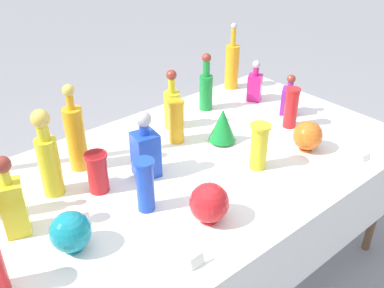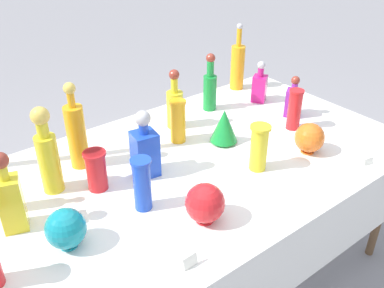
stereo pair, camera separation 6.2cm
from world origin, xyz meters
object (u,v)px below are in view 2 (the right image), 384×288
(square_decanter_1, at_px, (260,86))
(round_bowl_2, at_px, (205,203))
(square_decanter_0, at_px, (293,100))
(slender_vase_4, at_px, (259,146))
(tall_bottle_3, at_px, (238,65))
(fluted_vase_0, at_px, (224,126))
(slender_vase_5, at_px, (96,169))
(slender_vase_1, at_px, (142,183))
(slender_vase_3, at_px, (178,120))
(round_bowl_1, at_px, (66,229))
(tall_bottle_5, at_px, (48,154))
(slender_vase_0, at_px, (295,108))
(square_decanter_3, at_px, (145,149))
(tall_bottle_4, at_px, (210,87))
(square_decanter_2, at_px, (10,198))
(round_bowl_0, at_px, (310,138))
(tall_bottle_2, at_px, (175,105))

(square_decanter_1, distance_m, round_bowl_2, 1.12)
(square_decanter_0, distance_m, slender_vase_4, 0.59)
(tall_bottle_3, height_order, fluted_vase_0, tall_bottle_3)
(tall_bottle_3, height_order, slender_vase_5, tall_bottle_3)
(square_decanter_1, height_order, slender_vase_5, square_decanter_1)
(slender_vase_1, xyz_separation_m, round_bowl_2, (0.14, -0.21, -0.04))
(slender_vase_3, bearing_deg, round_bowl_1, -154.21)
(slender_vase_4, bearing_deg, slender_vase_5, 154.23)
(fluted_vase_0, bearing_deg, tall_bottle_3, 41.71)
(tall_bottle_5, xyz_separation_m, slender_vase_4, (0.78, -0.41, -0.06))
(slender_vase_0, distance_m, slender_vase_3, 0.61)
(tall_bottle_3, relative_size, square_decanter_3, 1.33)
(slender_vase_5, xyz_separation_m, round_bowl_2, (0.22, -0.43, -0.01))
(slender_vase_5, xyz_separation_m, fluted_vase_0, (0.66, -0.04, -0.00))
(slender_vase_4, distance_m, round_bowl_1, 0.87)
(tall_bottle_4, relative_size, slender_vase_1, 1.47)
(square_decanter_2, distance_m, slender_vase_5, 0.35)
(square_decanter_3, xyz_separation_m, slender_vase_1, (-0.14, -0.19, -0.01))
(round_bowl_0, bearing_deg, slender_vase_0, 58.02)
(tall_bottle_2, xyz_separation_m, slender_vase_3, (-0.08, -0.13, -0.01))
(tall_bottle_2, bearing_deg, tall_bottle_5, -169.00)
(tall_bottle_3, relative_size, fluted_vase_0, 2.32)
(tall_bottle_4, height_order, slender_vase_4, tall_bottle_4)
(slender_vase_3, height_order, round_bowl_0, slender_vase_3)
(tall_bottle_5, xyz_separation_m, fluted_vase_0, (0.81, -0.14, -0.08))
(tall_bottle_2, xyz_separation_m, square_decanter_3, (-0.36, -0.28, 0.00))
(tall_bottle_3, bearing_deg, square_decanter_3, -154.74)
(tall_bottle_3, relative_size, slender_vase_4, 1.89)
(fluted_vase_0, relative_size, round_bowl_0, 1.18)
(square_decanter_0, xyz_separation_m, round_bowl_0, (-0.24, -0.31, -0.02))
(square_decanter_0, bearing_deg, round_bowl_0, -127.82)
(tall_bottle_3, relative_size, square_decanter_0, 1.77)
(slender_vase_1, relative_size, round_bowl_1, 1.48)
(tall_bottle_5, bearing_deg, tall_bottle_4, 10.75)
(square_decanter_1, distance_m, slender_vase_3, 0.66)
(slender_vase_4, bearing_deg, tall_bottle_5, 152.32)
(square_decanter_1, bearing_deg, slender_vase_3, -172.42)
(square_decanter_1, height_order, round_bowl_1, square_decanter_1)
(tall_bottle_3, bearing_deg, square_decanter_1, -97.33)
(slender_vase_1, height_order, round_bowl_0, slender_vase_1)
(slender_vase_4, relative_size, fluted_vase_0, 1.23)
(square_decanter_3, height_order, slender_vase_3, square_decanter_3)
(tall_bottle_3, height_order, slender_vase_1, tall_bottle_3)
(square_decanter_2, relative_size, round_bowl_2, 2.03)
(square_decanter_0, height_order, fluted_vase_0, square_decanter_0)
(slender_vase_1, height_order, slender_vase_3, slender_vase_1)
(tall_bottle_4, relative_size, tall_bottle_5, 0.86)
(tall_bottle_4, bearing_deg, tall_bottle_2, -169.91)
(tall_bottle_3, relative_size, slender_vase_3, 1.87)
(tall_bottle_3, relative_size, round_bowl_1, 2.71)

